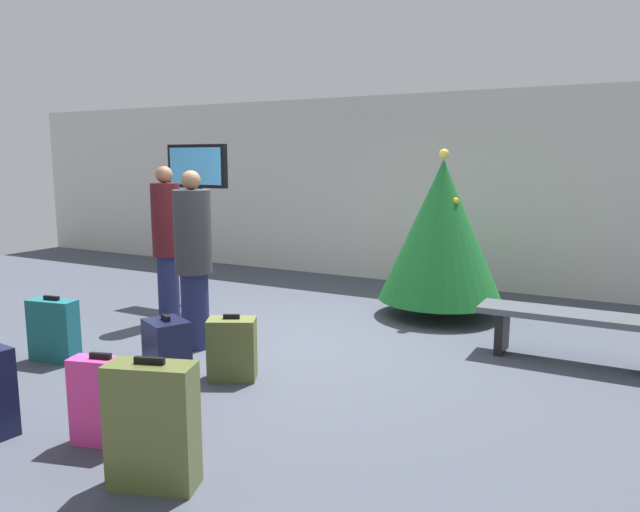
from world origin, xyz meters
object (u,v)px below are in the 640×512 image
object	(u,v)px
traveller_0	(193,256)
suitcase_5	(103,401)
holiday_tree	(442,230)
suitcase_3	(54,330)
flight_info_kiosk	(198,192)
suitcase_2	(152,426)
suitcase_4	(232,349)
traveller_1	(167,241)
suitcase_1	(167,364)
waiting_bench	(573,324)

from	to	relation	value
traveller_0	suitcase_5	world-z (taller)	traveller_0
holiday_tree	suitcase_3	bearing A→B (deg)	-128.89
suitcase_3	flight_info_kiosk	bearing A→B (deg)	98.15
suitcase_2	suitcase_4	size ratio (longest dim) A/B	1.36
traveller_1	suitcase_4	size ratio (longest dim) A/B	3.14
flight_info_kiosk	traveller_0	size ratio (longest dim) A/B	1.17
suitcase_3	suitcase_5	distance (m)	2.00
traveller_0	suitcase_2	xyz separation A→B (m)	(1.51, -2.18, -0.57)
flight_info_kiosk	suitcase_1	size ratio (longest dim) A/B	2.87
holiday_tree	suitcase_4	bearing A→B (deg)	-107.60
traveller_1	holiday_tree	bearing A→B (deg)	33.32
suitcase_1	suitcase_3	world-z (taller)	suitcase_1
flight_info_kiosk	traveller_1	xyz separation A→B (m)	(0.37, -1.03, -0.51)
suitcase_4	suitcase_5	distance (m)	1.39
traveller_0	suitcase_3	xyz separation A→B (m)	(-0.92, -0.95, -0.65)
flight_info_kiosk	suitcase_4	world-z (taller)	flight_info_kiosk
traveller_0	suitcase_1	world-z (taller)	traveller_0
traveller_0	suitcase_1	size ratio (longest dim) A/B	2.46
suitcase_3	suitcase_4	world-z (taller)	suitcase_3
holiday_tree	suitcase_3	size ratio (longest dim) A/B	3.20
traveller_0	suitcase_2	bearing A→B (deg)	-55.38
suitcase_1	suitcase_5	xyz separation A→B (m)	(0.04, -0.67, -0.05)
traveller_0	traveller_1	distance (m)	1.11
waiting_bench	suitcase_3	distance (m)	4.90
flight_info_kiosk	suitcase_3	size ratio (longest dim) A/B	3.31
holiday_tree	waiting_bench	distance (m)	2.06
waiting_bench	suitcase_4	xyz separation A→B (m)	(-2.55, -1.89, -0.10)
suitcase_3	suitcase_5	world-z (taller)	suitcase_5
suitcase_5	suitcase_3	bearing A→B (deg)	150.62
holiday_tree	suitcase_5	world-z (taller)	holiday_tree
suitcase_3	suitcase_5	size ratio (longest dim) A/B	1.00
suitcase_2	suitcase_5	bearing A→B (deg)	160.20
flight_info_kiosk	suitcase_3	bearing A→B (deg)	-81.85
holiday_tree	traveller_0	world-z (taller)	holiday_tree
flight_info_kiosk	traveller_1	bearing A→B (deg)	-70.08
waiting_bench	suitcase_5	world-z (taller)	suitcase_5
holiday_tree	suitcase_2	distance (m)	4.65
traveller_1	suitcase_4	world-z (taller)	traveller_1
flight_info_kiosk	suitcase_1	world-z (taller)	flight_info_kiosk
waiting_bench	traveller_0	world-z (taller)	traveller_0
holiday_tree	waiting_bench	size ratio (longest dim) A/B	1.18
holiday_tree	traveller_0	distance (m)	3.01
holiday_tree	suitcase_3	xyz separation A→B (m)	(-2.71, -3.36, -0.76)
flight_info_kiosk	suitcase_2	size ratio (longest dim) A/B	2.66
suitcase_1	suitcase_5	distance (m)	0.67
suitcase_4	flight_info_kiosk	bearing A→B (deg)	134.41
suitcase_1	suitcase_5	world-z (taller)	suitcase_1
suitcase_2	suitcase_5	distance (m)	0.72
suitcase_2	suitcase_5	xyz separation A→B (m)	(-0.68, 0.24, -0.08)
holiday_tree	suitcase_4	world-z (taller)	holiday_tree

